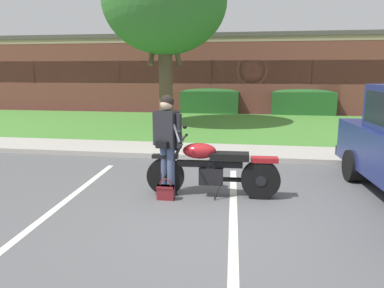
% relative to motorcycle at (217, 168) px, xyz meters
% --- Properties ---
extents(ground_plane, '(140.00, 140.00, 0.00)m').
position_rel_motorcycle_xyz_m(ground_plane, '(0.05, -0.73, -0.49)').
color(ground_plane, '#565659').
extents(curb_strip, '(60.00, 0.20, 0.12)m').
position_rel_motorcycle_xyz_m(curb_strip, '(0.05, 2.58, -0.43)').
color(curb_strip, '#ADA89E').
rests_on(curb_strip, ground).
extents(concrete_walk, '(60.00, 1.50, 0.08)m').
position_rel_motorcycle_xyz_m(concrete_walk, '(0.05, 3.43, -0.45)').
color(concrete_walk, '#ADA89E').
rests_on(concrete_walk, ground).
extents(grass_lawn, '(60.00, 7.52, 0.06)m').
position_rel_motorcycle_xyz_m(grass_lawn, '(0.05, 7.95, -0.46)').
color(grass_lawn, '#478433').
rests_on(grass_lawn, ground).
extents(stall_stripe_0, '(0.33, 4.40, 0.01)m').
position_rel_motorcycle_xyz_m(stall_stripe_0, '(-2.42, -0.53, -0.49)').
color(stall_stripe_0, silver).
rests_on(stall_stripe_0, ground).
extents(stall_stripe_1, '(0.33, 4.40, 0.01)m').
position_rel_motorcycle_xyz_m(stall_stripe_1, '(0.30, -0.53, -0.49)').
color(stall_stripe_1, silver).
rests_on(stall_stripe_1, ground).
extents(motorcycle, '(2.24, 0.82, 1.26)m').
position_rel_motorcycle_xyz_m(motorcycle, '(0.00, 0.00, 0.00)').
color(motorcycle, black).
rests_on(motorcycle, ground).
extents(rider_person, '(0.54, 0.38, 1.70)m').
position_rel_motorcycle_xyz_m(rider_person, '(-0.84, -0.07, 0.50)').
color(rider_person, black).
rests_on(rider_person, ground).
extents(handbag, '(0.28, 0.13, 0.36)m').
position_rel_motorcycle_xyz_m(handbag, '(-0.82, -0.30, -0.34)').
color(handbag, maroon).
rests_on(handbag, ground).
extents(shade_tree, '(4.46, 4.46, 6.43)m').
position_rel_motorcycle_xyz_m(shade_tree, '(-2.62, 7.60, 4.02)').
color(shade_tree, brown).
rests_on(shade_tree, ground).
extents(hedge_left, '(2.78, 0.90, 1.24)m').
position_rel_motorcycle_xyz_m(hedge_left, '(-1.46, 12.06, 0.16)').
color(hedge_left, '#235623').
rests_on(hedge_left, ground).
extents(hedge_center_left, '(2.88, 0.90, 1.24)m').
position_rel_motorcycle_xyz_m(hedge_center_left, '(2.94, 12.06, 0.16)').
color(hedge_center_left, '#235623').
rests_on(hedge_center_left, ground).
extents(brick_building, '(27.69, 12.11, 3.86)m').
position_rel_motorcycle_xyz_m(brick_building, '(-1.37, 18.14, 1.45)').
color(brick_building, brown).
rests_on(brick_building, ground).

